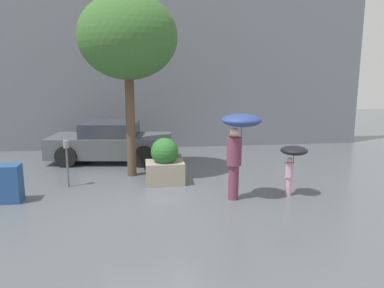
{
  "coord_description": "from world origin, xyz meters",
  "views": [
    {
      "loc": [
        0.0,
        -8.58,
        3.05
      ],
      "look_at": [
        1.31,
        1.6,
        1.05
      ],
      "focal_mm": 35.0,
      "sensor_mm": 36.0,
      "label": 1
    }
  ],
  "objects_px": {
    "parked_car_near": "(110,143)",
    "street_tree": "(128,38)",
    "parking_meter": "(66,154)",
    "person_adult": "(239,135)",
    "person_child": "(293,156)",
    "newspaper_box": "(10,184)",
    "planter_box": "(165,163)"
  },
  "relations": [
    {
      "from": "parked_car_near",
      "to": "newspaper_box",
      "type": "xyz_separation_m",
      "value": [
        -2.01,
        -3.94,
        -0.18
      ]
    },
    {
      "from": "street_tree",
      "to": "parking_meter",
      "type": "distance_m",
      "value": 3.59
    },
    {
      "from": "person_adult",
      "to": "parking_meter",
      "type": "height_order",
      "value": "person_adult"
    },
    {
      "from": "planter_box",
      "to": "person_child",
      "type": "bearing_deg",
      "value": -25.85
    },
    {
      "from": "planter_box",
      "to": "newspaper_box",
      "type": "distance_m",
      "value": 3.86
    },
    {
      "from": "planter_box",
      "to": "newspaper_box",
      "type": "xyz_separation_m",
      "value": [
        -3.71,
        -1.05,
        -0.13
      ]
    },
    {
      "from": "parked_car_near",
      "to": "newspaper_box",
      "type": "distance_m",
      "value": 4.43
    },
    {
      "from": "street_tree",
      "to": "person_adult",
      "type": "bearing_deg",
      "value": -44.05
    },
    {
      "from": "person_child",
      "to": "parking_meter",
      "type": "bearing_deg",
      "value": -162.0
    },
    {
      "from": "person_adult",
      "to": "person_child",
      "type": "height_order",
      "value": "person_adult"
    },
    {
      "from": "planter_box",
      "to": "person_adult",
      "type": "bearing_deg",
      "value": -43.74
    },
    {
      "from": "planter_box",
      "to": "person_adult",
      "type": "distance_m",
      "value": 2.5
    },
    {
      "from": "parked_car_near",
      "to": "planter_box",
      "type": "bearing_deg",
      "value": -142.08
    },
    {
      "from": "planter_box",
      "to": "parking_meter",
      "type": "bearing_deg",
      "value": -179.77
    },
    {
      "from": "person_child",
      "to": "person_adult",
      "type": "bearing_deg",
      "value": -143.15
    },
    {
      "from": "planter_box",
      "to": "newspaper_box",
      "type": "bearing_deg",
      "value": -164.14
    },
    {
      "from": "parked_car_near",
      "to": "street_tree",
      "type": "bearing_deg",
      "value": -151.21
    },
    {
      "from": "parked_car_near",
      "to": "parking_meter",
      "type": "distance_m",
      "value": 3.04
    },
    {
      "from": "parked_car_near",
      "to": "person_child",
      "type": "bearing_deg",
      "value": -125.15
    },
    {
      "from": "newspaper_box",
      "to": "parked_car_near",
      "type": "bearing_deg",
      "value": 63.0
    },
    {
      "from": "parking_meter",
      "to": "person_child",
      "type": "bearing_deg",
      "value": -14.59
    },
    {
      "from": "person_adult",
      "to": "newspaper_box",
      "type": "height_order",
      "value": "person_adult"
    },
    {
      "from": "parked_car_near",
      "to": "street_tree",
      "type": "xyz_separation_m",
      "value": [
        0.77,
        -1.97,
        3.32
      ]
    },
    {
      "from": "parked_car_near",
      "to": "street_tree",
      "type": "distance_m",
      "value": 3.94
    },
    {
      "from": "person_adult",
      "to": "person_child",
      "type": "bearing_deg",
      "value": 30.26
    },
    {
      "from": "planter_box",
      "to": "person_child",
      "type": "relative_size",
      "value": 1.01
    },
    {
      "from": "parked_car_near",
      "to": "newspaper_box",
      "type": "height_order",
      "value": "parked_car_near"
    },
    {
      "from": "street_tree",
      "to": "person_child",
      "type": "bearing_deg",
      "value": -31.03
    },
    {
      "from": "planter_box",
      "to": "street_tree",
      "type": "bearing_deg",
      "value": 135.42
    },
    {
      "from": "newspaper_box",
      "to": "parking_meter",
      "type": "bearing_deg",
      "value": 43.02
    },
    {
      "from": "planter_box",
      "to": "parked_car_near",
      "type": "bearing_deg",
      "value": 120.51
    },
    {
      "from": "person_child",
      "to": "street_tree",
      "type": "relative_size",
      "value": 0.24
    }
  ]
}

